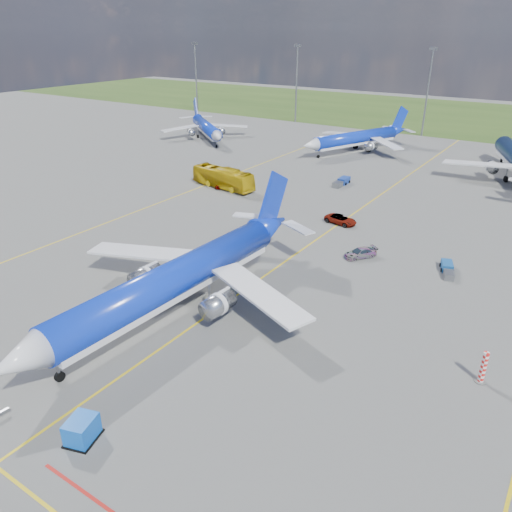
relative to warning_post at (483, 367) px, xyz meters
The scene contains 15 objects.
ground 27.24m from the warning_post, 162.90° to the right, with size 400.00×400.00×0.00m, color #555552.
grass_strip 144.37m from the warning_post, 100.38° to the left, with size 400.00×80.00×0.01m, color #2D4719.
taxiway_lines 32.52m from the warning_post, 142.66° to the left, with size 60.25×160.00×0.02m.
floodlight_masts 103.84m from the warning_post, 98.91° to the left, with size 202.20×0.50×22.70m.
warning_post is the anchor object (origin of this frame).
bg_jet_nw 105.86m from the warning_post, 141.44° to the left, with size 25.43×33.38×8.74m, color #0D2BB7, non-canonical shape.
bg_jet_nnw 86.08m from the warning_post, 120.49° to the left, with size 26.73×35.08×9.19m, color #0D2BB7, non-canonical shape.
main_airliner 29.89m from the warning_post, 168.87° to the right, with size 31.99×41.98×11.00m, color #0D2BB7, non-canonical shape.
uld_container 32.40m from the warning_post, 134.76° to the right, with size 1.81×2.26×1.81m, color blue.
apron_bus 61.65m from the warning_post, 147.83° to the left, with size 3.15×13.47×3.75m, color gold.
service_car_a 62.17m from the warning_post, 148.16° to the left, with size 1.60×3.98×1.36m, color #999999.
service_car_b 37.90m from the warning_post, 133.02° to the left, with size 2.30×4.99×1.39m, color #999999.
service_car_c 25.75m from the warning_post, 135.97° to the left, with size 1.79×4.41×1.28m, color #999999.
baggage_tug_w 21.21m from the warning_post, 111.72° to the left, with size 2.66×4.62×1.01m.
baggage_tug_c 58.16m from the warning_post, 126.39° to the left, with size 1.55×5.33×1.19m.
Camera 1 is at (28.99, -30.90, 27.48)m, focal length 35.00 mm.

